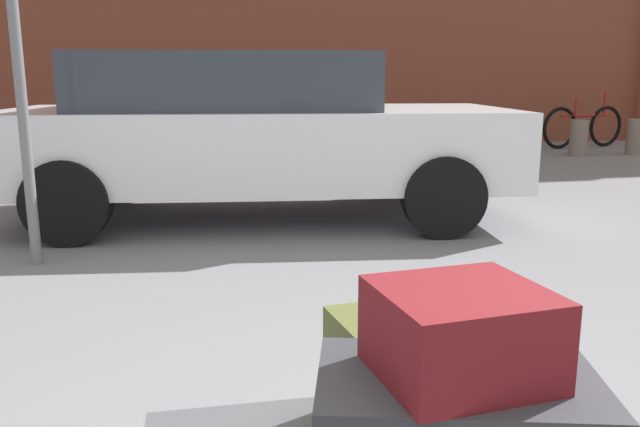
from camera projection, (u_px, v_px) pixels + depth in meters
duffel_bag_olive_center at (441, 367)px, 1.67m from camera, size 0.59×0.37×0.30m
duffel_bag_maroon_topmost_pile at (460, 333)px, 1.26m from camera, size 0.35×0.33×0.18m
parked_car at (252, 132)px, 5.57m from camera, size 4.47×2.29×1.42m
bicycle_leaning at (583, 126)px, 11.22m from camera, size 1.74×0.40×0.96m
bollard_kerb_near at (396, 141)px, 9.52m from camera, size 0.27×0.27×0.57m
bollard_kerb_mid at (472, 140)px, 9.74m from camera, size 0.27×0.27×0.57m
bollard_kerb_far at (578, 138)px, 10.07m from camera, size 0.27×0.27×0.57m
bollard_corner at (635, 137)px, 10.26m from camera, size 0.27×0.27×0.57m
no_parking_sign at (15, 31)px, 3.98m from camera, size 0.50×0.07×2.44m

